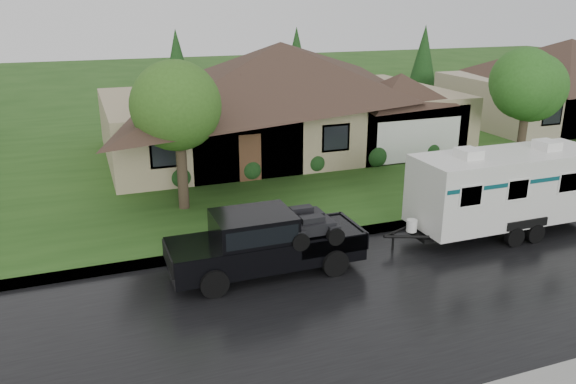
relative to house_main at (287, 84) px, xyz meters
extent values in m
plane|color=#234A17|center=(-2.29, -13.84, -3.59)|extent=(140.00, 140.00, 0.00)
cube|color=black|center=(-2.29, -15.84, -3.59)|extent=(140.00, 8.00, 0.01)
cube|color=gray|center=(-2.29, -11.59, -3.52)|extent=(140.00, 0.50, 0.15)
cube|color=#234A17|center=(-2.29, 1.16, -3.52)|extent=(140.00, 26.00, 0.15)
cube|color=tan|center=(-0.29, 0.16, -1.94)|extent=(18.00, 10.00, 3.00)
pyramid|color=#3A281F|center=(-0.29, 0.16, 2.16)|extent=(19.44, 10.80, 2.60)
cube|color=tan|center=(5.11, -2.84, -2.09)|extent=(5.76, 4.00, 2.70)
cube|color=tan|center=(19.71, 0.66, -1.94)|extent=(14.00, 9.00, 3.00)
pyramid|color=#3A281F|center=(19.71, 0.66, 1.86)|extent=(15.12, 9.72, 2.30)
cylinder|color=#382B1E|center=(-6.94, -7.27, -2.19)|extent=(0.40, 0.40, 2.51)
sphere|color=#3F7225|center=(-6.94, -7.27, 0.56)|extent=(3.46, 3.46, 3.46)
cylinder|color=#382B1E|center=(8.99, -7.45, -2.24)|extent=(0.39, 0.39, 2.40)
sphere|color=#326F24|center=(8.99, -7.45, 0.39)|extent=(3.32, 3.32, 3.32)
sphere|color=#143814|center=(-6.59, -4.54, -2.94)|extent=(1.00, 1.00, 1.00)
sphere|color=#143814|center=(-3.44, -4.54, -2.94)|extent=(1.00, 1.00, 1.00)
sphere|color=#143814|center=(-0.29, -4.54, -2.94)|extent=(1.00, 1.00, 1.00)
sphere|color=#143814|center=(2.86, -4.54, -2.94)|extent=(1.00, 1.00, 1.00)
sphere|color=#143814|center=(6.01, -4.54, -2.94)|extent=(1.00, 1.00, 1.00)
cube|color=black|center=(-5.58, -13.22, -2.85)|extent=(5.74, 1.91, 0.82)
cube|color=black|center=(-7.68, -13.22, -2.59)|extent=(1.53, 1.87, 0.33)
cube|color=black|center=(-5.96, -13.22, -2.11)|extent=(2.30, 1.80, 0.86)
cube|color=black|center=(-5.96, -13.22, -2.06)|extent=(2.10, 1.84, 0.53)
cube|color=black|center=(-3.76, -13.22, -2.65)|extent=(2.10, 1.82, 0.06)
cylinder|color=black|center=(-7.40, -14.16, -3.19)|extent=(0.80, 0.31, 0.80)
cylinder|color=black|center=(-7.40, -12.28, -3.19)|extent=(0.80, 0.31, 0.80)
cylinder|color=black|center=(-3.76, -14.16, -3.19)|extent=(0.80, 0.31, 0.80)
cylinder|color=black|center=(-3.76, -12.28, -3.19)|extent=(0.80, 0.31, 0.80)
cube|color=white|center=(3.12, -13.22, -1.89)|extent=(6.70, 2.30, 2.34)
cube|color=black|center=(3.12, -13.22, -3.21)|extent=(7.08, 1.15, 0.13)
cube|color=#0B474E|center=(3.12, -13.22, -1.38)|extent=(6.56, 2.32, 0.13)
cube|color=white|center=(1.40, -13.22, -0.57)|extent=(0.67, 0.77, 0.31)
cube|color=white|center=(4.65, -13.22, -0.57)|extent=(0.67, 0.77, 0.31)
cylinder|color=black|center=(2.69, -14.35, -3.26)|extent=(0.67, 0.23, 0.67)
cylinder|color=black|center=(2.69, -12.09, -3.26)|extent=(0.67, 0.23, 0.67)
cylinder|color=black|center=(3.55, -14.35, -3.26)|extent=(0.67, 0.23, 0.67)
cylinder|color=black|center=(3.55, -12.09, -3.26)|extent=(0.67, 0.23, 0.67)
camera|label=1|loc=(-10.30, -27.72, 4.12)|focal=35.00mm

